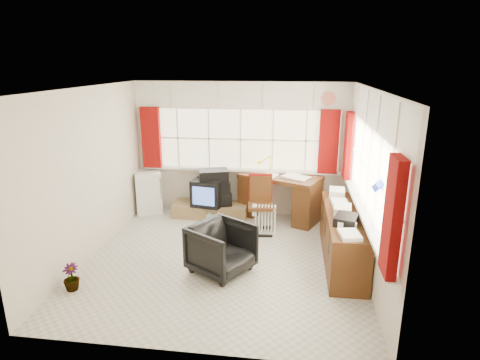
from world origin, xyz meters
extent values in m
plane|color=beige|center=(0.00, 0.00, 0.00)|extent=(4.00, 4.00, 0.00)
plane|color=beige|center=(0.00, 2.00, 1.25)|extent=(4.00, 0.00, 4.00)
plane|color=beige|center=(0.00, -2.00, 1.25)|extent=(4.00, 0.00, 4.00)
plane|color=beige|center=(-2.00, 0.00, 1.25)|extent=(0.00, 4.00, 4.00)
plane|color=beige|center=(2.00, 0.00, 1.25)|extent=(0.00, 4.00, 4.00)
plane|color=white|center=(0.00, 0.00, 2.50)|extent=(4.00, 4.00, 0.00)
plane|color=#FFF4C9|center=(0.00, 1.98, 1.45)|extent=(3.60, 0.00, 3.60)
cube|color=white|center=(0.00, 1.94, 0.87)|extent=(3.70, 0.12, 0.05)
cube|color=white|center=(-1.20, 1.97, 1.45)|extent=(0.03, 0.02, 1.10)
cube|color=white|center=(-0.60, 1.97, 1.45)|extent=(0.03, 0.02, 1.10)
cube|color=white|center=(0.00, 1.97, 1.45)|extent=(0.03, 0.02, 1.10)
cube|color=white|center=(0.60, 1.97, 1.45)|extent=(0.03, 0.02, 1.10)
cube|color=white|center=(1.20, 1.97, 1.45)|extent=(0.03, 0.02, 1.10)
plane|color=#FFF4C9|center=(1.98, 0.00, 1.45)|extent=(0.00, 3.60, 3.60)
cube|color=white|center=(1.94, 0.00, 0.87)|extent=(0.12, 3.70, 0.05)
cube|color=white|center=(1.97, -1.20, 1.45)|extent=(0.02, 0.03, 1.10)
cube|color=white|center=(1.97, -0.60, 1.45)|extent=(0.02, 0.03, 1.10)
cube|color=white|center=(1.97, 0.00, 1.45)|extent=(0.02, 0.03, 1.10)
cube|color=white|center=(1.97, 0.60, 1.45)|extent=(0.02, 0.03, 1.10)
cube|color=white|center=(1.97, 1.20, 1.45)|extent=(0.02, 0.03, 1.10)
cube|color=#95080C|center=(-1.70, 1.90, 1.46)|extent=(0.35, 0.10, 1.15)
cube|color=#95080C|center=(1.60, 1.90, 1.46)|extent=(0.35, 0.10, 1.15)
cube|color=#95080C|center=(1.90, 1.60, 1.46)|extent=(0.10, 0.35, 1.15)
cube|color=#95080C|center=(1.90, -1.70, 1.46)|extent=(0.10, 0.35, 1.15)
cube|color=white|center=(0.00, 1.96, 2.25)|extent=(3.95, 0.08, 0.48)
cube|color=white|center=(1.96, 0.00, 2.25)|extent=(0.08, 3.95, 0.48)
cube|color=#573214|center=(0.76, 1.80, 0.80)|extent=(1.61, 1.24, 0.07)
cube|color=#573214|center=(0.25, 2.03, 0.38)|extent=(0.57, 0.73, 0.77)
cube|color=#573214|center=(1.26, 1.57, 0.38)|extent=(0.57, 0.73, 0.77)
cube|color=white|center=(0.76, 1.80, 0.84)|extent=(0.36, 0.40, 0.02)
cube|color=white|center=(0.76, 1.80, 0.85)|extent=(0.36, 0.40, 0.02)
cube|color=white|center=(0.76, 1.80, 0.85)|extent=(0.36, 0.40, 0.02)
cube|color=white|center=(0.76, 1.80, 0.86)|extent=(0.36, 0.40, 0.02)
cylinder|color=#FFEB0A|center=(0.56, 1.79, 0.84)|extent=(0.09, 0.09, 0.02)
cylinder|color=#FFEB0A|center=(0.56, 1.79, 1.01)|extent=(0.02, 0.02, 0.34)
cone|color=#FFEB0A|center=(0.56, 1.79, 1.15)|extent=(0.14, 0.12, 0.14)
cube|color=black|center=(0.46, 1.07, 0.02)|extent=(0.46, 0.46, 0.04)
cylinder|color=silver|center=(0.46, 1.07, 0.24)|extent=(0.06, 0.06, 0.48)
cube|color=#573214|center=(0.46, 1.07, 0.48)|extent=(0.44, 0.43, 0.06)
cube|color=#573214|center=(0.43, 1.27, 0.74)|extent=(0.37, 0.08, 0.46)
cube|color=#95080C|center=(0.43, 1.27, 0.76)|extent=(0.41, 0.10, 0.48)
imported|color=black|center=(0.03, -0.33, 0.35)|extent=(1.05, 1.04, 0.70)
cube|color=white|center=(0.55, 0.98, 0.04)|extent=(0.35, 0.14, 0.07)
cube|color=white|center=(0.39, 0.98, 0.30)|extent=(0.02, 0.11, 0.46)
cube|color=white|center=(0.44, 0.98, 0.30)|extent=(0.02, 0.11, 0.46)
cube|color=white|center=(0.50, 0.98, 0.30)|extent=(0.02, 0.11, 0.46)
cube|color=white|center=(0.55, 0.98, 0.30)|extent=(0.02, 0.11, 0.46)
cube|color=white|center=(0.60, 0.98, 0.30)|extent=(0.02, 0.11, 0.46)
cube|color=white|center=(0.66, 0.98, 0.30)|extent=(0.02, 0.11, 0.46)
cube|color=white|center=(0.71, 0.98, 0.30)|extent=(0.02, 0.11, 0.46)
cube|color=#573214|center=(1.73, 0.20, 0.38)|extent=(0.50, 2.00, 0.75)
cube|color=white|center=(1.70, -0.60, 0.80)|extent=(0.24, 0.32, 0.10)
cube|color=white|center=(1.70, -0.20, 0.80)|extent=(0.24, 0.32, 0.10)
cube|color=white|center=(1.70, 0.20, 0.80)|extent=(0.24, 0.32, 0.10)
cube|color=white|center=(1.70, 0.60, 0.80)|extent=(0.24, 0.32, 0.10)
cube|color=white|center=(1.70, 1.00, 0.80)|extent=(0.24, 0.32, 0.10)
cube|color=black|center=(1.70, -0.19, 0.81)|extent=(0.37, 0.42, 0.12)
cube|color=#937149|center=(-0.55, 1.72, 0.12)|extent=(1.40, 0.50, 0.25)
cube|color=black|center=(-0.56, 1.66, 0.50)|extent=(0.62, 0.58, 0.50)
cube|color=#496AD0|center=(-0.61, 1.40, 0.50)|extent=(0.42, 0.09, 0.34)
cube|color=black|center=(-0.47, 1.70, 0.37)|extent=(0.73, 0.57, 0.23)
cube|color=black|center=(-0.47, 1.70, 0.60)|extent=(0.67, 0.53, 0.22)
cube|color=black|center=(-0.47, 1.70, 0.81)|extent=(0.61, 0.50, 0.21)
cube|color=white|center=(-1.79, 1.80, 0.41)|extent=(0.63, 0.63, 0.81)
cube|color=silver|center=(-1.49, 1.67, 0.53)|extent=(0.03, 0.03, 0.43)
imported|color=white|center=(-0.28, 1.14, 0.15)|extent=(0.16, 0.16, 0.30)
imported|color=#9AE5E1|center=(-0.51, 1.46, 0.10)|extent=(0.11, 0.11, 0.20)
imported|color=black|center=(-1.80, -1.06, 0.18)|extent=(0.21, 0.21, 0.36)
camera|label=1|loc=(0.95, -5.31, 2.84)|focal=30.00mm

